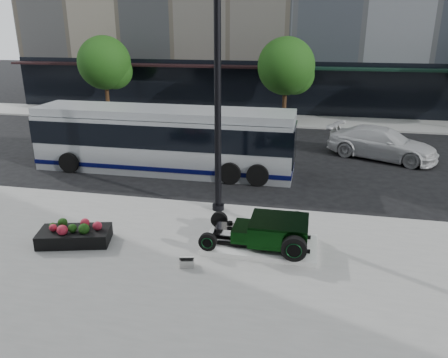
% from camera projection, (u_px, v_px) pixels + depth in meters
% --- Properties ---
extents(ground, '(120.00, 120.00, 0.00)m').
position_uv_depth(ground, '(235.00, 189.00, 18.38)').
color(ground, black).
rests_on(ground, ground).
extents(sidewalk_far, '(70.00, 4.00, 0.12)m').
position_uv_depth(sidewalk_far, '(270.00, 120.00, 31.27)').
color(sidewalk_far, gray).
rests_on(sidewalk_far, ground).
extents(street_trees, '(29.80, 3.80, 5.70)m').
position_uv_depth(street_trees, '(288.00, 68.00, 28.95)').
color(street_trees, black).
rests_on(street_trees, sidewalk_far).
extents(display_plinth, '(3.40, 1.80, 0.15)m').
position_uv_depth(display_plinth, '(260.00, 245.00, 13.30)').
color(display_plinth, silver).
rests_on(display_plinth, sidewalk_near).
extents(hot_rod, '(3.22, 2.00, 0.81)m').
position_uv_depth(hot_rod, '(272.00, 231.00, 13.07)').
color(hot_rod, black).
rests_on(hot_rod, display_plinth).
extents(info_plaque, '(0.46, 0.38, 0.31)m').
position_uv_depth(info_plaque, '(187.00, 262.00, 12.24)').
color(info_plaque, silver).
rests_on(info_plaque, sidewalk_near).
extents(lamppost, '(0.43, 0.43, 7.84)m').
position_uv_depth(lamppost, '(218.00, 111.00, 14.81)').
color(lamppost, black).
rests_on(lamppost, sidewalk_near).
extents(flower_planter, '(2.34, 1.58, 0.69)m').
position_uv_depth(flower_planter, '(75.00, 235.00, 13.51)').
color(flower_planter, black).
rests_on(flower_planter, sidewalk_near).
extents(transit_bus, '(12.12, 2.88, 2.92)m').
position_uv_depth(transit_bus, '(164.00, 139.00, 20.30)').
color(transit_bus, silver).
rests_on(transit_bus, ground).
extents(white_sedan, '(5.87, 4.19, 1.58)m').
position_uv_depth(white_sedan, '(382.00, 143.00, 22.32)').
color(white_sedan, silver).
rests_on(white_sedan, ground).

